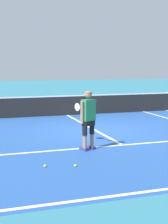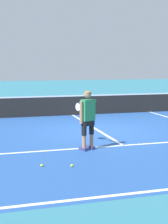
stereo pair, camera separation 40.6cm
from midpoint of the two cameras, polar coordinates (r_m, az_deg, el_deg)
The scene contains 8 objects.
ground_plane at distance 12.42m, azimuth 1.16°, elevation -3.23°, with size 80.00×80.00×0.00m, color teal.
court_inner_surface at distance 11.56m, azimuth 2.70°, elevation -4.09°, with size 10.98×10.40×0.00m, color #234C93.
line_service at distance 10.30m, azimuth 5.48°, elevation -5.62°, with size 8.23×0.10×0.01m, color white.
line_centre_service at distance 13.22m, azimuth -0.07°, elevation -2.52°, with size 0.10×6.40×0.01m, color white.
tennis_net at distance 16.19m, azimuth -3.59°, elevation 1.19°, with size 11.96×0.08×1.07m.
tennis_player at distance 9.52m, azimuth -0.55°, elevation -0.67°, with size 0.57×1.23×1.71m.
tennis_ball_near_feet at distance 8.13m, azimuth -2.94°, elevation -9.13°, with size 0.07×0.07×0.07m, color #CCE02D.
tennis_ball_by_baseline at distance 8.18m, azimuth -8.10°, elevation -9.09°, with size 0.07×0.07×0.07m, color #CCE02D.
Camera 1 is at (-4.22, -11.44, 2.44)m, focal length 53.68 mm.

